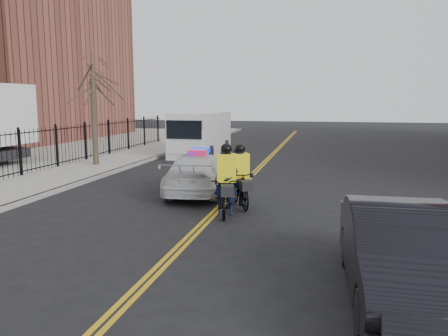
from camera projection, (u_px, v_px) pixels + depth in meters
name	position (u px, v px, depth m)	size (l,w,h in m)	color
ground	(181.00, 247.00, 9.49)	(120.00, 120.00, 0.00)	black
center_line_left	(244.00, 181.00, 17.21)	(0.10, 60.00, 0.01)	gold
center_line_right	(248.00, 181.00, 17.17)	(0.10, 60.00, 0.01)	gold
sidewalk	(75.00, 173.00, 18.85)	(3.00, 60.00, 0.15)	gray
curb	(107.00, 174.00, 18.52)	(0.20, 60.00, 0.15)	gray
iron_fence	(43.00, 150.00, 19.04)	(0.12, 28.00, 2.00)	black
warehouse_far	(11.00, 54.00, 36.65)	(14.00, 18.00, 14.00)	brown
street_tree	(93.00, 92.00, 20.27)	(3.20, 3.20, 4.80)	#3B2F23
police_cruiser	(199.00, 173.00, 15.03)	(2.39, 4.85, 1.52)	silver
dark_sedan	(401.00, 255.00, 6.85)	(1.60, 4.58, 1.51)	black
cargo_van	(200.00, 134.00, 25.39)	(2.42, 5.95, 2.47)	white
cyclist_near	(226.00, 190.00, 12.09)	(1.20, 2.15, 2.00)	black
cyclist_far	(240.00, 183.00, 12.91)	(1.29, 1.92, 1.90)	black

